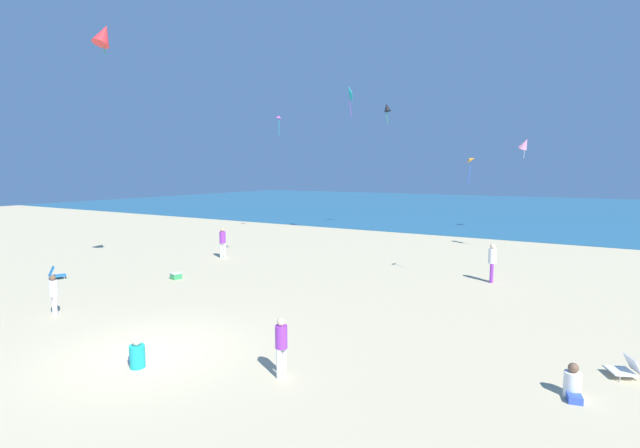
{
  "coord_description": "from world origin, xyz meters",
  "views": [
    {
      "loc": [
        9.81,
        -7.65,
        4.81
      ],
      "look_at": [
        0.0,
        8.92,
        2.57
      ],
      "focal_mm": 25.51,
      "sensor_mm": 36.0,
      "label": 1
    }
  ],
  "objects_px": {
    "cooler_box": "(176,276)",
    "person_2": "(137,356)",
    "person_0": "(223,240)",
    "person_5": "(492,260)",
    "kite_black": "(387,107)",
    "kite_orange": "(469,160)",
    "beach_chair_far_right": "(56,274)",
    "kite_teal": "(351,95)",
    "person_3": "(573,385)",
    "kite_pink": "(525,144)",
    "person_1": "(54,292)",
    "kite_magenta": "(279,117)",
    "person_4": "(281,343)",
    "kite_red": "(103,35)",
    "beach_chair_near_camera": "(626,368)"
  },
  "relations": [
    {
      "from": "person_0",
      "to": "person_5",
      "type": "bearing_deg",
      "value": 64.97
    },
    {
      "from": "cooler_box",
      "to": "beach_chair_near_camera",
      "type": "bearing_deg",
      "value": -5.06
    },
    {
      "from": "person_3",
      "to": "kite_teal",
      "type": "distance_m",
      "value": 25.71
    },
    {
      "from": "person_1",
      "to": "person_5",
      "type": "bearing_deg",
      "value": 153.55
    },
    {
      "from": "kite_teal",
      "to": "kite_black",
      "type": "distance_m",
      "value": 5.44
    },
    {
      "from": "kite_teal",
      "to": "kite_red",
      "type": "height_order",
      "value": "kite_red"
    },
    {
      "from": "kite_teal",
      "to": "beach_chair_far_right",
      "type": "bearing_deg",
      "value": -106.92
    },
    {
      "from": "person_5",
      "to": "kite_red",
      "type": "relative_size",
      "value": 1.22
    },
    {
      "from": "person_2",
      "to": "kite_teal",
      "type": "distance_m",
      "value": 25.01
    },
    {
      "from": "kite_orange",
      "to": "kite_teal",
      "type": "distance_m",
      "value": 15.08
    },
    {
      "from": "person_0",
      "to": "beach_chair_far_right",
      "type": "bearing_deg",
      "value": -53.49
    },
    {
      "from": "person_0",
      "to": "kite_magenta",
      "type": "distance_m",
      "value": 12.74
    },
    {
      "from": "cooler_box",
      "to": "person_0",
      "type": "relative_size",
      "value": 0.29
    },
    {
      "from": "kite_black",
      "to": "person_5",
      "type": "bearing_deg",
      "value": -52.6
    },
    {
      "from": "person_2",
      "to": "kite_pink",
      "type": "distance_m",
      "value": 32.26
    },
    {
      "from": "person_0",
      "to": "person_5",
      "type": "distance_m",
      "value": 14.06
    },
    {
      "from": "person_2",
      "to": "kite_orange",
      "type": "xyz_separation_m",
      "value": [
        5.0,
        12.62,
        4.98
      ]
    },
    {
      "from": "beach_chair_far_right",
      "to": "kite_teal",
      "type": "bearing_deg",
      "value": 6.72
    },
    {
      "from": "person_3",
      "to": "person_4",
      "type": "height_order",
      "value": "person_4"
    },
    {
      "from": "kite_pink",
      "to": "kite_magenta",
      "type": "xyz_separation_m",
      "value": [
        -15.93,
        -9.8,
        1.92
      ]
    },
    {
      "from": "person_2",
      "to": "kite_pink",
      "type": "xyz_separation_m",
      "value": [
        4.95,
        31.18,
        6.61
      ]
    },
    {
      "from": "person_0",
      "to": "kite_red",
      "type": "bearing_deg",
      "value": -43.05
    },
    {
      "from": "cooler_box",
      "to": "person_2",
      "type": "distance_m",
      "value": 9.43
    },
    {
      "from": "person_1",
      "to": "kite_magenta",
      "type": "bearing_deg",
      "value": -148.41
    },
    {
      "from": "person_0",
      "to": "person_3",
      "type": "xyz_separation_m",
      "value": [
        17.33,
        -8.03,
        -0.71
      ]
    },
    {
      "from": "kite_red",
      "to": "person_5",
      "type": "bearing_deg",
      "value": 26.83
    },
    {
      "from": "person_0",
      "to": "person_5",
      "type": "relative_size",
      "value": 1.01
    },
    {
      "from": "kite_red",
      "to": "kite_teal",
      "type": "bearing_deg",
      "value": 77.36
    },
    {
      "from": "kite_orange",
      "to": "kite_magenta",
      "type": "bearing_deg",
      "value": 151.25
    },
    {
      "from": "beach_chair_near_camera",
      "to": "kite_red",
      "type": "relative_size",
      "value": 0.57
    },
    {
      "from": "person_1",
      "to": "person_2",
      "type": "height_order",
      "value": "person_1"
    },
    {
      "from": "kite_orange",
      "to": "kite_magenta",
      "type": "height_order",
      "value": "kite_magenta"
    },
    {
      "from": "person_2",
      "to": "kite_red",
      "type": "relative_size",
      "value": 0.56
    },
    {
      "from": "beach_chair_far_right",
      "to": "kite_red",
      "type": "height_order",
      "value": "kite_red"
    },
    {
      "from": "beach_chair_near_camera",
      "to": "person_5",
      "type": "bearing_deg",
      "value": -85.08
    },
    {
      "from": "beach_chair_far_right",
      "to": "kite_teal",
      "type": "relative_size",
      "value": 0.42
    },
    {
      "from": "person_4",
      "to": "kite_teal",
      "type": "bearing_deg",
      "value": -56.54
    },
    {
      "from": "beach_chair_far_right",
      "to": "kite_teal",
      "type": "distance_m",
      "value": 21.4
    },
    {
      "from": "person_2",
      "to": "kite_teal",
      "type": "height_order",
      "value": "kite_teal"
    },
    {
      "from": "person_5",
      "to": "kite_teal",
      "type": "distance_m",
      "value": 17.06
    },
    {
      "from": "beach_chair_near_camera",
      "to": "kite_pink",
      "type": "distance_m",
      "value": 27.12
    },
    {
      "from": "person_1",
      "to": "person_3",
      "type": "relative_size",
      "value": 1.87
    },
    {
      "from": "person_2",
      "to": "kite_teal",
      "type": "xyz_separation_m",
      "value": [
        -5.47,
        22.33,
        9.84
      ]
    },
    {
      "from": "beach_chair_near_camera",
      "to": "cooler_box",
      "type": "bearing_deg",
      "value": -28.92
    },
    {
      "from": "beach_chair_near_camera",
      "to": "person_2",
      "type": "xyz_separation_m",
      "value": [
        -10.36,
        -5.46,
        0.06
      ]
    },
    {
      "from": "person_0",
      "to": "person_1",
      "type": "xyz_separation_m",
      "value": [
        2.23,
        -10.56,
        -0.18
      ]
    },
    {
      "from": "beach_chair_far_right",
      "to": "kite_teal",
      "type": "height_order",
      "value": "kite_teal"
    },
    {
      "from": "person_3",
      "to": "person_5",
      "type": "bearing_deg",
      "value": -173.97
    },
    {
      "from": "kite_orange",
      "to": "kite_pink",
      "type": "xyz_separation_m",
      "value": [
        -0.05,
        18.56,
        1.64
      ]
    },
    {
      "from": "person_2",
      "to": "person_4",
      "type": "distance_m",
      "value": 3.7
    }
  ]
}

